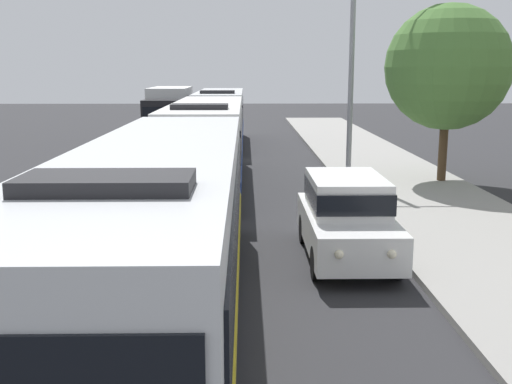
# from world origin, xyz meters

# --- Properties ---
(bus_lead) EXTENTS (2.58, 12.27, 3.21)m
(bus_lead) POSITION_xyz_m (-1.30, 12.01, 1.69)
(bus_lead) COLOR silver
(bus_lead) RESTS_ON ground_plane
(bus_second_in_line) EXTENTS (2.58, 11.35, 3.21)m
(bus_second_in_line) POSITION_xyz_m (-1.30, 24.65, 1.69)
(bus_second_in_line) COLOR silver
(bus_second_in_line) RESTS_ON ground_plane
(bus_middle) EXTENTS (2.58, 11.17, 3.21)m
(bus_middle) POSITION_xyz_m (-1.30, 37.01, 1.69)
(bus_middle) COLOR silver
(bus_middle) RESTS_ON ground_plane
(white_suv) EXTENTS (1.86, 4.54, 1.90)m
(white_suv) POSITION_xyz_m (2.40, 15.65, 1.03)
(white_suv) COLOR white
(white_suv) RESTS_ON ground_plane
(box_truck_oncoming) EXTENTS (2.35, 7.29, 3.15)m
(box_truck_oncoming) POSITION_xyz_m (-4.60, 40.34, 1.70)
(box_truck_oncoming) COLOR black
(box_truck_oncoming) RESTS_ON ground_plane
(streetlamp_mid) EXTENTS (5.70, 0.28, 8.09)m
(streetlamp_mid) POSITION_xyz_m (4.10, 25.45, 5.10)
(streetlamp_mid) COLOR gray
(streetlamp_mid) RESTS_ON sidewalk
(roadside_tree) EXTENTS (4.57, 4.57, 6.47)m
(roadside_tree) POSITION_xyz_m (7.52, 24.77, 4.33)
(roadside_tree) COLOR #4C3823
(roadside_tree) RESTS_ON sidewalk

